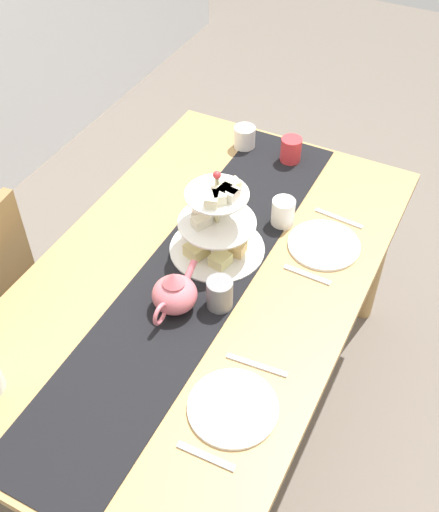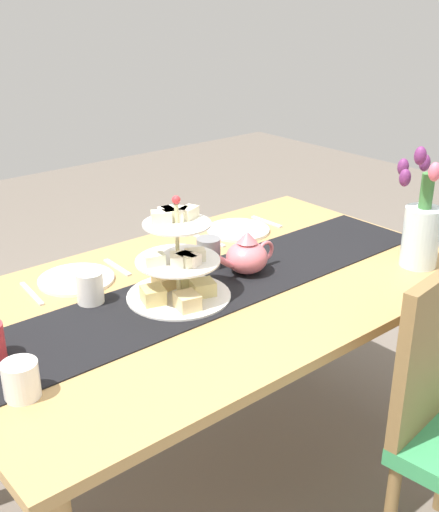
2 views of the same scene
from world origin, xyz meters
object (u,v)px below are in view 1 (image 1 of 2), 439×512
dining_table (199,298)px  teapot (174,294)px  dinner_plate_right (324,245)px  tiered_cake_stand (216,226)px  cream_jug (245,137)px  mug_grey (220,294)px  mug_orange (291,150)px  dinner_plate_left (233,408)px  fork_left (206,456)px  mug_white_text (283,212)px  knife_right (339,218)px  fork_right (307,275)px  knife_left (257,365)px

dining_table → teapot: bearing=180.0°
teapot → dinner_plate_right: bearing=-34.0°
tiered_cake_stand → cream_jug: bearing=16.3°
tiered_cake_stand → mug_grey: tiered_cake_stand is taller
dining_table → mug_orange: bearing=-2.2°
dinner_plate_left → fork_left: (-0.15, 0.00, -0.00)m
mug_white_text → dinner_plate_left: bearing=-167.1°
teapot → dinner_plate_right: (0.43, -0.29, -0.05)m
dining_table → mug_white_text: mug_white_text is taller
dinner_plate_left → mug_grey: (0.29, 0.18, 0.05)m
knife_right → mug_grey: size_ratio=1.79×
dinner_plate_right → mug_grey: (-0.37, 0.18, 0.05)m
mug_white_text → mug_orange: 0.35m
tiered_cake_stand → dinner_plate_left: (-0.49, -0.30, -0.09)m
cream_jug → fork_right: bearing=-138.8°
dinner_plate_right → mug_white_text: 0.17m
fork_right → mug_orange: bearing=27.4°
tiered_cake_stand → mug_grey: 0.24m
dinner_plate_left → knife_right: size_ratio=1.35×
fork_left → fork_right: size_ratio=1.00×
cream_jug → fork_left: (-1.18, -0.46, -0.04)m
dining_table → cream_jug: 0.71m
mug_grey → teapot: bearing=119.8°
dinner_plate_right → fork_right: dinner_plate_right is taller
knife_left → fork_right: same height
mug_grey → knife_right: bearing=-19.5°
teapot → knife_right: size_ratio=1.40×
knife_left → mug_orange: size_ratio=1.79×
knife_right → dinner_plate_left: bearing=180.0°
cream_jug → fork_left: 1.27m
fork_left → knife_right: (0.95, 0.00, 0.00)m
knife_right → mug_white_text: bearing=123.3°
mug_orange → mug_white_text: bearing=-162.0°
mug_grey → dining_table: bearing=56.1°
cream_jug → mug_orange: bearing=-91.2°
cream_jug → knife_right: bearing=-117.0°
knife_left → dining_table: bearing=53.4°
tiered_cake_stand → mug_white_text: (0.21, -0.14, -0.05)m
dinner_plate_left → cream_jug: bearing=23.8°
tiered_cake_stand → dinner_plate_left: size_ratio=1.32×
mug_grey → mug_white_text: bearing=-3.2°
dining_table → fork_left: 0.60m
dinner_plate_left → knife_right: (0.80, 0.00, -0.00)m
teapot → mug_grey: teapot is taller
mug_orange → dining_table: bearing=177.8°
mug_white_text → dining_table: bearing=158.3°
dinner_plate_right → knife_right: dinner_plate_right is taller
fork_left → mug_white_text: size_ratio=1.58×
dinner_plate_right → mug_grey: mug_grey is taller
mug_white_text → tiered_cake_stand: bearing=146.4°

